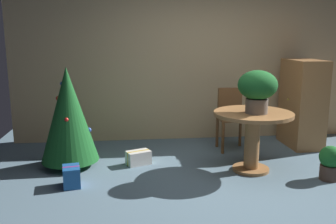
% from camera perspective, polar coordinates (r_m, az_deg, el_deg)
% --- Properties ---
extents(ground_plane, '(6.60, 6.60, 0.00)m').
position_cam_1_polar(ground_plane, '(4.25, 10.63, -11.75)').
color(ground_plane, slate).
extents(back_wall_panel, '(6.00, 0.10, 2.60)m').
position_cam_1_polar(back_wall_panel, '(6.05, 5.02, 8.07)').
color(back_wall_panel, tan).
rests_on(back_wall_panel, ground_plane).
extents(round_dining_table, '(0.97, 0.97, 0.76)m').
position_cam_1_polar(round_dining_table, '(4.70, 12.95, -2.64)').
color(round_dining_table, '#9E6B3D').
rests_on(round_dining_table, ground_plane).
extents(flower_vase, '(0.47, 0.47, 0.52)m').
position_cam_1_polar(flower_vase, '(4.54, 13.67, 3.64)').
color(flower_vase, '#665B51').
rests_on(flower_vase, round_dining_table).
extents(wooden_chair_far, '(0.41, 0.39, 0.91)m').
position_cam_1_polar(wooden_chair_far, '(5.58, 9.76, -0.38)').
color(wooden_chair_far, brown).
rests_on(wooden_chair_far, ground_plane).
extents(holiday_tree, '(0.74, 0.74, 1.30)m').
position_cam_1_polar(holiday_tree, '(4.88, -15.16, -0.37)').
color(holiday_tree, brown).
rests_on(holiday_tree, ground_plane).
extents(gift_box_cream, '(0.36, 0.29, 0.19)m').
position_cam_1_polar(gift_box_cream, '(4.94, -4.59, -7.06)').
color(gift_box_cream, silver).
rests_on(gift_box_cream, ground_plane).
extents(gift_box_blue, '(0.23, 0.28, 0.23)m').
position_cam_1_polar(gift_box_blue, '(4.37, -14.70, -9.62)').
color(gift_box_blue, '#1E569E').
rests_on(gift_box_blue, ground_plane).
extents(wooden_cabinet, '(0.47, 0.77, 1.33)m').
position_cam_1_polar(wooden_cabinet, '(6.01, 20.06, 1.27)').
color(wooden_cabinet, '#9E6B3D').
rests_on(wooden_cabinet, ground_plane).
extents(potted_plant, '(0.26, 0.26, 0.41)m').
position_cam_1_polar(potted_plant, '(4.78, 23.79, -7.09)').
color(potted_plant, '#4C382D').
rests_on(potted_plant, ground_plane).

